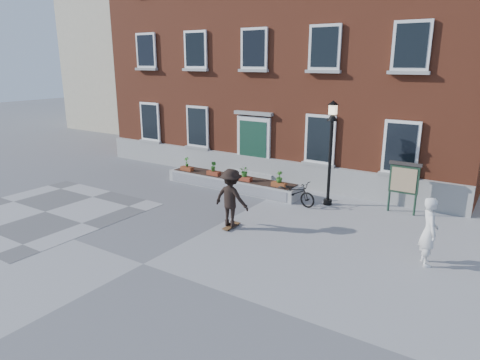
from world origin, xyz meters
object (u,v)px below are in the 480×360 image
Objects in this scene: bicycle at (294,193)px; skateboarder at (231,198)px; bystander at (429,232)px; notice_board at (404,179)px; lamp_post at (331,139)px.

bicycle is 3.40m from skateboarder.
bicycle is 0.95× the size of bystander.
bicycle is at bearing -161.50° from notice_board.
bicycle is at bearing -148.01° from lamp_post.
bicycle is at bearing 78.64° from skateboarder.
bystander reaches higher than notice_board.
notice_board reaches higher than bicycle.
skateboarder is at bearing 175.83° from bicycle.
notice_board is 0.94× the size of skateboarder.
skateboarder is (-0.66, -3.29, 0.56)m from bicycle.
bystander is at bearing -67.86° from notice_board.
lamp_post reaches higher than skateboarder.
skateboarder is at bearing -113.72° from lamp_post.
skateboarder reaches higher than bystander.
bystander is 0.94× the size of skateboarder.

